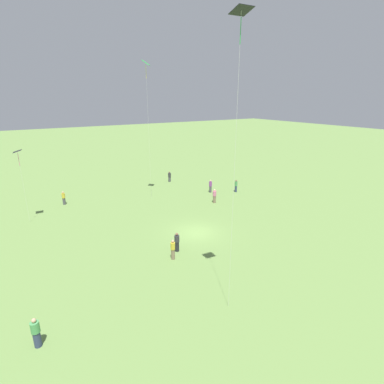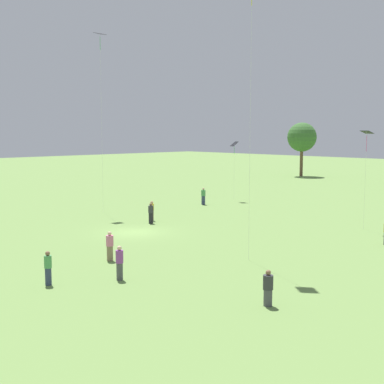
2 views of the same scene
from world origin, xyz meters
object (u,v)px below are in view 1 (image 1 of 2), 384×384
at_px(person_1, 170,177).
at_px(person_7, 236,186).
at_px(kite_2, 241,31).
at_px(person_4, 177,242).
at_px(person_0, 36,333).
at_px(person_5, 214,196).
at_px(person_3, 210,186).
at_px(person_2, 64,198).
at_px(kite_1, 146,70).
at_px(kite_3, 18,154).
at_px(person_6, 173,250).

xyz_separation_m(person_1, person_7, (-9.86, -5.49, 0.08)).
bearing_deg(kite_2, person_4, -45.87).
xyz_separation_m(person_0, person_7, (15.82, -27.19, -0.00)).
bearing_deg(person_5, person_1, 36.85).
distance_m(person_0, kite_2, 18.93).
relative_size(person_0, person_3, 0.98).
height_order(person_2, kite_1, kite_1).
height_order(person_0, person_2, person_0).
xyz_separation_m(person_3, kite_3, (1.70, 22.85, 6.55)).
xyz_separation_m(person_6, kite_3, (15.07, 9.53, 6.59)).
bearing_deg(person_5, person_2, 95.98).
bearing_deg(kite_3, person_0, 49.48).
bearing_deg(person_1, kite_2, -36.29).
height_order(person_0, person_3, person_3).
relative_size(person_2, person_4, 0.98).
bearing_deg(person_3, person_6, -176.69).
relative_size(person_3, kite_3, 0.23).
bearing_deg(person_0, person_3, 65.75).
xyz_separation_m(kite_1, kite_2, (-22.47, 4.84, 0.05)).
bearing_deg(person_0, person_2, 106.50).
bearing_deg(person_5, kite_1, 82.94).
bearing_deg(kite_3, person_2, -173.88).
bearing_deg(person_7, person_5, 171.53).
bearing_deg(person_3, person_7, -70.60).
xyz_separation_m(person_1, kite_2, (-28.63, 10.84, 15.29)).
height_order(person_2, person_6, person_6).
bearing_deg(person_2, person_1, -143.45).
relative_size(person_3, person_7, 1.04).
relative_size(person_1, person_4, 0.94).
relative_size(person_1, person_5, 0.92).
height_order(person_3, kite_3, kite_3).
xyz_separation_m(person_0, kite_3, (19.27, -1.14, 6.58)).
xyz_separation_m(person_3, kite_1, (1.93, 8.28, 15.14)).
height_order(person_5, kite_2, kite_2).
relative_size(person_3, kite_1, 0.11).
distance_m(person_2, person_3, 19.46).
distance_m(person_0, person_1, 33.62).
bearing_deg(person_5, person_0, 158.05).
height_order(person_2, kite_2, kite_2).
xyz_separation_m(person_5, person_6, (-9.54, 11.23, -0.01)).
distance_m(person_2, person_6, 19.78).
distance_m(person_0, kite_3, 20.40).
xyz_separation_m(person_0, person_4, (5.22, -11.62, -0.02)).
bearing_deg(person_4, person_2, 126.23).
bearing_deg(person_2, kite_1, -171.81).
bearing_deg(person_6, person_5, -57.74).
xyz_separation_m(person_4, person_6, (-1.01, 0.95, 0.02)).
bearing_deg(person_6, person_7, -62.99).
distance_m(person_3, kite_2, 28.71).
relative_size(person_4, person_7, 0.99).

